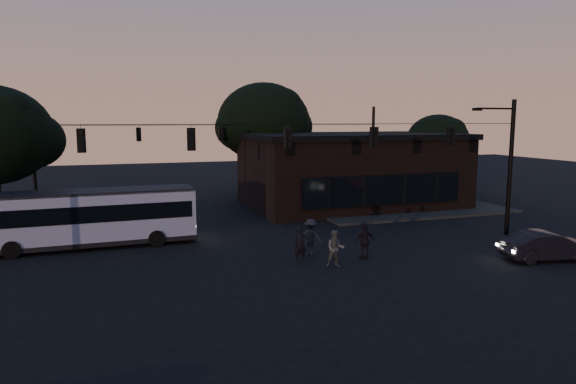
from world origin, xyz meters
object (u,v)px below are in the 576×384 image
object	(u,v)px
building	(350,169)
bus	(92,215)
pedestrian_a	(300,244)
pedestrian_c	(365,241)
car	(548,246)
pedestrian_d	(311,237)
pedestrian_b	(335,249)

from	to	relation	value
building	bus	distance (m)	19.47
pedestrian_a	pedestrian_c	distance (m)	3.05
building	bus	xyz separation A→B (m)	(-17.96, -7.46, -1.09)
car	pedestrian_a	world-z (taller)	pedestrian_a
car	pedestrian_d	bearing A→B (deg)	76.89
building	car	distance (m)	17.15
pedestrian_b	pedestrian_c	world-z (taller)	pedestrian_c
pedestrian_a	pedestrian_d	world-z (taller)	pedestrian_d
pedestrian_b	car	bearing A→B (deg)	4.40
car	pedestrian_c	size ratio (longest dim) A/B	2.43
bus	pedestrian_b	world-z (taller)	bus
pedestrian_a	building	bearing A→B (deg)	61.77
pedestrian_a	pedestrian_d	xyz separation A→B (m)	(0.90, 1.01, 0.05)
bus	pedestrian_a	distance (m)	10.91
pedestrian_d	pedestrian_c	bearing A→B (deg)	-176.01
car	pedestrian_c	xyz separation A→B (m)	(-7.84, 2.88, 0.17)
bus	pedestrian_c	distance (m)	13.71
bus	pedestrian_d	bearing A→B (deg)	-29.35
car	bus	bearing A→B (deg)	75.00
pedestrian_b	pedestrian_d	bearing A→B (deg)	115.25
pedestrian_c	pedestrian_b	bearing A→B (deg)	22.77
pedestrian_a	pedestrian_b	bearing A→B (deg)	-38.81
pedestrian_b	pedestrian_d	world-z (taller)	pedestrian_d
car	pedestrian_b	world-z (taller)	pedestrian_b
car	pedestrian_d	size ratio (longest dim) A/B	2.34
car	pedestrian_d	xyz separation A→B (m)	(-9.95, 4.35, 0.20)
car	pedestrian_b	xyz separation A→B (m)	(-9.64, 2.17, 0.14)
pedestrian_a	pedestrian_c	bearing A→B (deg)	-3.44
pedestrian_a	car	bearing A→B (deg)	-11.94
building	pedestrian_c	size ratio (longest dim) A/B	9.15
building	car	xyz separation A→B (m)	(1.89, -16.93, -2.03)
building	pedestrian_c	xyz separation A→B (m)	(-5.95, -14.04, -1.87)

